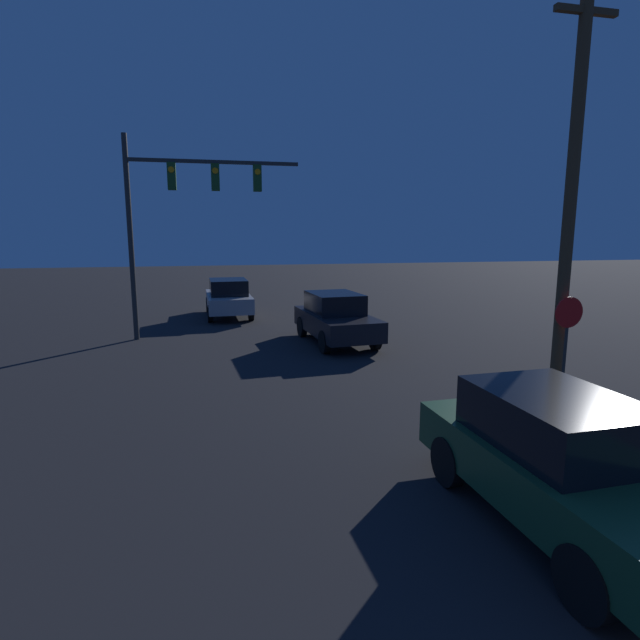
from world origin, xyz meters
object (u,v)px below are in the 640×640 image
at_px(utility_pole, 572,183).
at_px(car_far, 228,297).
at_px(traffic_signal_mast, 179,201).
at_px(stop_sign, 568,326).
at_px(car_near, 561,461).
at_px(car_mid, 336,318).

bearing_deg(utility_pole, car_far, 120.73).
bearing_deg(traffic_signal_mast, stop_sign, -43.14).
height_order(car_near, utility_pole, utility_pole).
bearing_deg(car_near, utility_pole, -129.39).
relative_size(car_mid, car_far, 1.02).
xyz_separation_m(stop_sign, utility_pole, (0.07, 0.34, 3.22)).
height_order(car_mid, stop_sign, stop_sign).
bearing_deg(car_mid, car_far, -66.46).
bearing_deg(car_far, utility_pole, -60.74).
xyz_separation_m(car_far, traffic_signal_mast, (-1.71, -4.20, 3.88)).
bearing_deg(car_mid, traffic_signal_mast, -26.38).
relative_size(car_far, stop_sign, 1.94).
xyz_separation_m(car_near, car_far, (-3.37, 17.24, 0.00)).
bearing_deg(car_near, car_mid, -91.55).
relative_size(stop_sign, utility_pole, 0.24).
bearing_deg(car_mid, car_near, 85.88).
relative_size(traffic_signal_mast, stop_sign, 3.08).
bearing_deg(car_near, car_far, -80.81).
distance_m(car_near, traffic_signal_mast, 14.52).
bearing_deg(car_far, traffic_signal_mast, -113.63).
distance_m(car_mid, utility_pole, 8.16).
relative_size(car_mid, stop_sign, 1.98).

